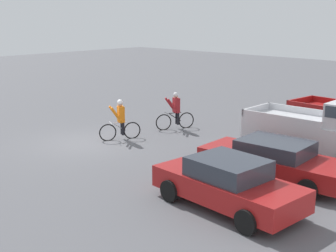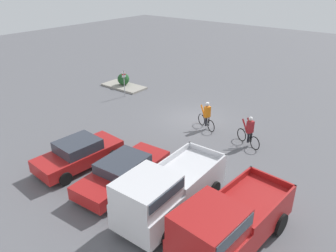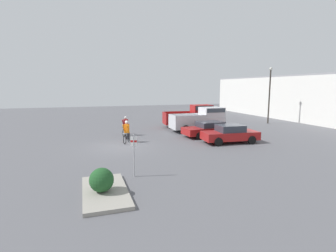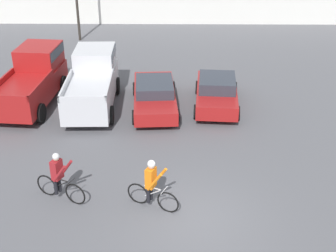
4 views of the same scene
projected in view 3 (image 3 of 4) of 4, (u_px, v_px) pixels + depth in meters
name	position (u px, v px, depth m)	size (l,w,h in m)	color
ground_plane	(122.00, 147.00, 18.92)	(80.00, 80.00, 0.00)	#56565B
pickup_truck_0	(192.00, 116.00, 28.03)	(2.48, 5.28, 2.35)	maroon
pickup_truck_1	(201.00, 119.00, 25.38)	(2.25, 5.25, 2.28)	silver
sedan_0	(210.00, 129.00, 22.68)	(2.22, 4.88, 1.29)	maroon
sedan_1	(230.00, 134.00, 20.12)	(2.19, 4.37, 1.39)	maroon
cyclist_0	(127.00, 131.00, 20.24)	(1.65, 0.80, 1.74)	black
cyclist_1	(126.00, 126.00, 23.15)	(1.73, 0.84, 1.73)	black
fire_lane_sign	(134.00, 151.00, 12.44)	(0.13, 0.29, 2.06)	#9E9EA3
lamppost	(270.00, 91.00, 30.25)	(0.36, 0.36, 6.47)	#2D2823
curb_island	(105.00, 192.00, 10.63)	(3.70, 1.76, 0.15)	gray
shrub	(102.00, 180.00, 10.36)	(0.97, 0.97, 0.97)	#1E4C23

